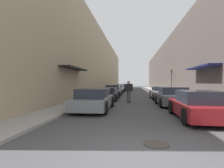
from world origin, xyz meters
TOP-DOWN VIEW (x-y plane):
  - ground at (0.00, 24.16)m, footprint 132.87×132.87m
  - curb_strip_left at (-4.63, 30.20)m, footprint 1.80×60.40m
  - curb_strip_right at (4.63, 30.20)m, footprint 1.80×60.40m
  - building_row_left at (-7.53, 30.19)m, footprint 4.90×60.40m
  - building_row_right at (7.53, 30.19)m, footprint 4.90×60.40m
  - parked_car_left_0 at (-2.59, 6.81)m, footprint 2.06×4.80m
  - parked_car_left_1 at (-2.63, 13.07)m, footprint 2.00×4.73m
  - parked_car_left_2 at (-2.71, 18.50)m, footprint 2.02×4.16m
  - parked_car_left_3 at (-2.68, 23.76)m, footprint 1.91×4.36m
  - parked_car_left_4 at (-2.71, 28.63)m, footprint 2.06×4.17m
  - parked_car_left_5 at (-2.73, 34.63)m, footprint 1.98×4.72m
  - parked_car_right_0 at (2.79, 4.65)m, footprint 2.03×4.21m
  - parked_car_right_1 at (2.64, 9.40)m, footprint 2.09×3.96m
  - parked_car_right_2 at (2.71, 14.84)m, footprint 2.04×4.67m
  - skateboarder at (-0.57, 11.48)m, footprint 0.72×0.78m
  - manhole_cover at (0.44, 1.10)m, footprint 0.70×0.70m
  - traffic_light at (5.16, 21.56)m, footprint 0.16×0.22m

SIDE VIEW (x-z plane):
  - ground at x=0.00m, z-range 0.00..0.00m
  - manhole_cover at x=0.44m, z-range 0.00..0.02m
  - curb_strip_left at x=-4.63m, z-range 0.00..0.12m
  - curb_strip_right at x=4.63m, z-range 0.00..0.12m
  - parked_car_left_1 at x=-2.63m, z-range -0.01..1.20m
  - parked_car_right_2 at x=2.71m, z-range -0.01..1.27m
  - parked_car_right_0 at x=2.79m, z-range -0.02..1.30m
  - parked_car_left_4 at x=-2.71m, z-range -0.03..1.32m
  - parked_car_left_0 at x=-2.59m, z-range -0.02..1.32m
  - parked_car_right_1 at x=2.64m, z-range -0.03..1.34m
  - parked_car_left_2 at x=-2.71m, z-range -0.03..1.35m
  - parked_car_left_3 at x=-2.68m, z-range -0.02..1.36m
  - parked_car_left_5 at x=-2.73m, z-range -0.02..1.38m
  - skateboarder at x=-0.57m, z-range 0.22..2.09m
  - traffic_light at x=5.16m, z-range 0.53..3.92m
  - building_row_right at x=7.53m, z-range 0.00..9.16m
  - building_row_left at x=-7.53m, z-range 0.00..10.76m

